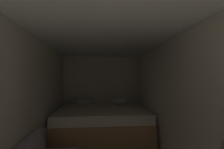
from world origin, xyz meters
The scene contains 5 objects.
wall_back centered at (0.00, 4.42, 1.07)m, with size 2.30×0.05×2.13m, color beige.
wall_left centered at (-1.13, 1.90, 1.07)m, with size 0.05×5.00×2.13m, color beige.
wall_right centered at (1.13, 1.90, 1.07)m, with size 0.05×5.00×2.13m, color beige.
ceiling_slab centered at (0.00, 1.90, 2.16)m, with size 2.30×5.00×0.05m, color white.
bed centered at (0.00, 3.50, 0.38)m, with size 2.08×1.71×0.92m.
Camera 1 is at (-0.12, -0.45, 1.44)m, focal length 26.36 mm.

